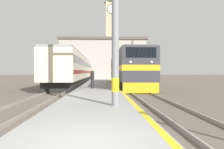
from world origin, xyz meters
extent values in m
plane|color=#60564C|center=(0.00, 30.00, 0.00)|extent=(200.00, 200.00, 0.00)
cube|color=#999999|center=(0.00, 25.00, 0.13)|extent=(3.83, 140.00, 0.25)
cube|color=yellow|center=(1.76, 25.00, 0.25)|extent=(0.20, 140.00, 0.00)
cube|color=#60564C|center=(3.28, 25.00, 0.01)|extent=(2.83, 140.00, 0.02)
cube|color=gray|center=(2.57, 25.00, 0.09)|extent=(0.07, 140.00, 0.14)
cube|color=gray|center=(4.00, 25.00, 0.09)|extent=(0.07, 140.00, 0.14)
cube|color=#60564C|center=(-3.33, 25.00, 0.01)|extent=(2.83, 140.00, 0.02)
cube|color=gray|center=(-4.04, 25.00, 0.09)|extent=(0.07, 140.00, 0.14)
cube|color=gray|center=(-2.61, 25.00, 0.09)|extent=(0.07, 140.00, 0.14)
cube|color=black|center=(3.28, 21.56, 0.45)|extent=(2.47, 17.86, 0.90)
cube|color=#333338|center=(3.28, 21.56, 2.31)|extent=(2.90, 19.41, 2.82)
cube|color=gold|center=(3.28, 21.56, 2.03)|extent=(2.92, 19.43, 0.44)
cube|color=gold|center=(3.28, 12.01, 0.50)|extent=(2.75, 0.30, 0.81)
cube|color=black|center=(3.28, 11.92, 3.17)|extent=(2.32, 0.12, 0.80)
sphere|color=white|center=(2.49, 11.88, 2.45)|extent=(0.20, 0.20, 0.20)
sphere|color=white|center=(4.08, 11.88, 2.45)|extent=(0.20, 0.20, 0.20)
cube|color=#4C4C51|center=(3.28, 21.56, 3.78)|extent=(2.61, 18.44, 0.12)
cylinder|color=#333333|center=(3.28, 16.36, 4.34)|extent=(0.06, 0.63, 1.03)
cylinder|color=#333333|center=(3.28, 17.06, 4.34)|extent=(0.06, 0.63, 1.03)
cube|color=#262626|center=(3.28, 16.71, 4.84)|extent=(2.03, 0.08, 0.06)
cube|color=black|center=(-3.33, 30.59, 0.45)|extent=(2.46, 35.25, 0.90)
cube|color=beige|center=(-3.33, 30.59, 2.25)|extent=(2.90, 36.72, 2.70)
cube|color=black|center=(-3.33, 30.59, 2.79)|extent=(2.92, 35.98, 0.64)
cube|color=maroon|center=(-3.33, 30.59, 1.71)|extent=(2.92, 35.98, 0.36)
cube|color=gray|center=(-3.33, 30.59, 3.70)|extent=(2.67, 36.72, 0.20)
cylinder|color=gray|center=(0.91, 4.89, 4.63)|extent=(0.31, 0.31, 8.76)
cylinder|color=yellow|center=(0.91, 4.89, 1.15)|extent=(0.33, 0.33, 0.60)
cylinder|color=#23232D|center=(-0.52, 14.96, 0.67)|extent=(0.26, 0.26, 0.83)
cylinder|color=black|center=(-0.52, 14.96, 1.43)|extent=(0.34, 0.34, 0.69)
sphere|color=tan|center=(-0.52, 14.96, 1.89)|extent=(0.23, 0.23, 0.23)
cube|color=tan|center=(2.94, 56.63, 10.52)|extent=(3.16, 3.16, 21.04)
cylinder|color=black|center=(2.94, 55.03, 18.83)|extent=(2.51, 0.06, 2.51)
cylinder|color=white|center=(2.94, 55.00, 18.83)|extent=(2.21, 0.10, 2.21)
cube|color=#A8A399|center=(0.58, 45.52, 4.33)|extent=(18.44, 7.75, 8.66)
cube|color=#564C47|center=(0.58, 45.52, 8.91)|extent=(19.04, 8.35, 0.50)
camera|label=1|loc=(0.34, -4.44, 1.70)|focal=35.00mm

